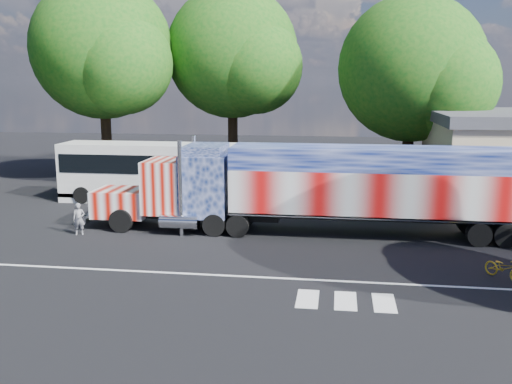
# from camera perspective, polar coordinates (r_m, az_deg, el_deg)

# --- Properties ---
(ground) EXTENTS (100.00, 100.00, 0.00)m
(ground) POSITION_cam_1_polar(r_m,az_deg,el_deg) (23.40, -1.06, -5.97)
(ground) COLOR black
(lane_markings) EXTENTS (30.00, 2.67, 0.01)m
(lane_markings) POSITION_cam_1_polar(r_m,az_deg,el_deg) (19.64, 2.13, -9.35)
(lane_markings) COLOR silver
(lane_markings) RESTS_ON ground
(semi_truck) EXTENTS (20.08, 3.17, 4.28)m
(semi_truck) POSITION_cam_1_polar(r_m,az_deg,el_deg) (25.78, 6.56, 0.60)
(semi_truck) COLOR black
(semi_truck) RESTS_ON ground
(coach_bus) EXTENTS (11.50, 2.68, 3.34)m
(coach_bus) POSITION_cam_1_polar(r_m,az_deg,el_deg) (33.14, -9.50, 2.02)
(coach_bus) COLOR silver
(coach_bus) RESTS_ON ground
(woman) EXTENTS (0.62, 0.51, 1.46)m
(woman) POSITION_cam_1_polar(r_m,az_deg,el_deg) (26.94, -17.29, -2.59)
(woman) COLOR slate
(woman) RESTS_ON ground
(bicycle) EXTENTS (1.39, 1.53, 0.81)m
(bicycle) POSITION_cam_1_polar(r_m,az_deg,el_deg) (21.94, 23.57, -6.99)
(bicycle) COLOR gold
(bicycle) RESTS_ON ground
(tree_ne_a) EXTENTS (9.60, 9.14, 12.18)m
(tree_ne_a) POSITION_cam_1_polar(r_m,az_deg,el_deg) (37.66, 15.55, 11.74)
(tree_ne_a) COLOR black
(tree_ne_a) RESTS_ON ground
(tree_nw_a) EXTENTS (9.87, 9.40, 13.68)m
(tree_nw_a) POSITION_cam_1_polar(r_m,az_deg,el_deg) (40.59, -14.96, 13.61)
(tree_nw_a) COLOR black
(tree_nw_a) RESTS_ON ground
(tree_n_mid) EXTENTS (9.70, 9.23, 13.44)m
(tree_n_mid) POSITION_cam_1_polar(r_m,az_deg,el_deg) (41.31, -2.19, 13.70)
(tree_n_mid) COLOR black
(tree_n_mid) RESTS_ON ground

